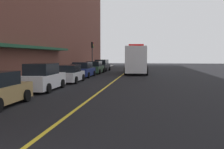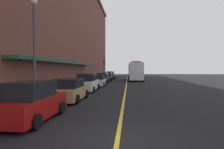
{
  "view_description": "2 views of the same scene",
  "coord_description": "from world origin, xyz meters",
  "px_view_note": "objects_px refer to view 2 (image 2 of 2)",
  "views": [
    {
      "loc": [
        3.17,
        -4.42,
        2.4
      ],
      "look_at": [
        0.22,
        17.94,
        0.84
      ],
      "focal_mm": 43.99,
      "sensor_mm": 36.0,
      "label": 1
    },
    {
      "loc": [
        0.37,
        -6.1,
        2.36
      ],
      "look_at": [
        -2.69,
        27.96,
        1.33
      ],
      "focal_mm": 30.3,
      "sensor_mm": 36.0,
      "label": 2
    }
  ],
  "objects_px": {
    "parked_car_2": "(87,83)",
    "parked_car_3": "(98,81)",
    "parked_car_5": "(107,77)",
    "parked_car_6": "(110,75)",
    "traffic_light_near": "(104,65)",
    "street_lamp_left": "(34,38)",
    "parking_meter_1": "(102,75)",
    "box_truck": "(135,72)",
    "parked_car_4": "(103,78)",
    "parking_meter_3": "(103,75)",
    "parking_meter_0": "(95,77)",
    "parked_car_1": "(70,90)",
    "parked_car_0": "(32,102)",
    "parking_meter_2": "(68,83)"
  },
  "relations": [
    {
      "from": "parked_car_6",
      "to": "parking_meter_3",
      "type": "xyz_separation_m",
      "value": [
        -1.45,
        -1.79,
        0.23
      ]
    },
    {
      "from": "box_truck",
      "to": "parking_meter_1",
      "type": "distance_m",
      "value": 7.28
    },
    {
      "from": "parking_meter_3",
      "to": "traffic_light_near",
      "type": "height_order",
      "value": "traffic_light_near"
    },
    {
      "from": "parked_car_5",
      "to": "parking_meter_1",
      "type": "bearing_deg",
      "value": 30.25
    },
    {
      "from": "traffic_light_near",
      "to": "parked_car_1",
      "type": "bearing_deg",
      "value": -87.5
    },
    {
      "from": "parked_car_2",
      "to": "parked_car_3",
      "type": "height_order",
      "value": "parked_car_2"
    },
    {
      "from": "parking_meter_3",
      "to": "street_lamp_left",
      "type": "bearing_deg",
      "value": -91.17
    },
    {
      "from": "parked_car_5",
      "to": "parking_meter_1",
      "type": "height_order",
      "value": "parked_car_5"
    },
    {
      "from": "parked_car_2",
      "to": "traffic_light_near",
      "type": "height_order",
      "value": "traffic_light_near"
    },
    {
      "from": "parked_car_3",
      "to": "parking_meter_1",
      "type": "relative_size",
      "value": 3.32
    },
    {
      "from": "parked_car_2",
      "to": "parking_meter_2",
      "type": "distance_m",
      "value": 2.87
    },
    {
      "from": "parking_meter_2",
      "to": "parked_car_5",
      "type": "bearing_deg",
      "value": 86.06
    },
    {
      "from": "parked_car_0",
      "to": "parking_meter_0",
      "type": "distance_m",
      "value": 23.36
    },
    {
      "from": "parked_car_2",
      "to": "parking_meter_0",
      "type": "height_order",
      "value": "parked_car_2"
    },
    {
      "from": "parked_car_4",
      "to": "parking_meter_3",
      "type": "relative_size",
      "value": 3.49
    },
    {
      "from": "parking_meter_2",
      "to": "street_lamp_left",
      "type": "bearing_deg",
      "value": -96.85
    },
    {
      "from": "parked_car_0",
      "to": "traffic_light_near",
      "type": "relative_size",
      "value": 0.98
    },
    {
      "from": "parked_car_6",
      "to": "parking_meter_0",
      "type": "bearing_deg",
      "value": 174.99
    },
    {
      "from": "parked_car_2",
      "to": "parking_meter_0",
      "type": "distance_m",
      "value": 11.85
    },
    {
      "from": "parking_meter_3",
      "to": "street_lamp_left",
      "type": "relative_size",
      "value": 0.19
    },
    {
      "from": "parked_car_5",
      "to": "parked_car_6",
      "type": "bearing_deg",
      "value": -0.16
    },
    {
      "from": "parked_car_4",
      "to": "parking_meter_3",
      "type": "distance_m",
      "value": 10.16
    },
    {
      "from": "parked_car_1",
      "to": "parking_meter_3",
      "type": "height_order",
      "value": "parked_car_1"
    },
    {
      "from": "parked_car_1",
      "to": "street_lamp_left",
      "type": "relative_size",
      "value": 0.64
    },
    {
      "from": "parking_meter_0",
      "to": "street_lamp_left",
      "type": "bearing_deg",
      "value": -91.78
    },
    {
      "from": "parking_meter_0",
      "to": "parking_meter_1",
      "type": "bearing_deg",
      "value": 90.0
    },
    {
      "from": "parked_car_4",
      "to": "box_truck",
      "type": "bearing_deg",
      "value": -38.85
    },
    {
      "from": "traffic_light_near",
      "to": "street_lamp_left",
      "type": "bearing_deg",
      "value": -91.24
    },
    {
      "from": "parked_car_5",
      "to": "parking_meter_0",
      "type": "distance_m",
      "value": 6.41
    },
    {
      "from": "parking_meter_1",
      "to": "parked_car_1",
      "type": "bearing_deg",
      "value": -87.13
    },
    {
      "from": "box_truck",
      "to": "traffic_light_near",
      "type": "distance_m",
      "value": 8.33
    },
    {
      "from": "traffic_light_near",
      "to": "parked_car_3",
      "type": "bearing_deg",
      "value": -85.23
    },
    {
      "from": "parked_car_3",
      "to": "parked_car_6",
      "type": "distance_m",
      "value": 17.88
    },
    {
      "from": "parked_car_2",
      "to": "parking_meter_2",
      "type": "bearing_deg",
      "value": 151.54
    },
    {
      "from": "parked_car_2",
      "to": "parking_meter_1",
      "type": "bearing_deg",
      "value": 2.84
    },
    {
      "from": "parked_car_5",
      "to": "box_truck",
      "type": "bearing_deg",
      "value": -83.29
    },
    {
      "from": "parked_car_5",
      "to": "parking_meter_3",
      "type": "relative_size",
      "value": 3.56
    },
    {
      "from": "parked_car_2",
      "to": "parked_car_6",
      "type": "relative_size",
      "value": 1.0
    },
    {
      "from": "parked_car_2",
      "to": "parked_car_5",
      "type": "xyz_separation_m",
      "value": [
        0.09,
        18.02,
        -0.09
      ]
    },
    {
      "from": "parked_car_6",
      "to": "parking_meter_3",
      "type": "bearing_deg",
      "value": 142.89
    },
    {
      "from": "parked_car_6",
      "to": "parking_meter_3",
      "type": "height_order",
      "value": "parked_car_6"
    },
    {
      "from": "parked_car_4",
      "to": "traffic_light_near",
      "type": "distance_m",
      "value": 11.53
    },
    {
      "from": "box_truck",
      "to": "parked_car_4",
      "type": "bearing_deg",
      "value": -41.02
    },
    {
      "from": "parking_meter_1",
      "to": "street_lamp_left",
      "type": "distance_m",
      "value": 28.2
    },
    {
      "from": "parked_car_5",
      "to": "traffic_light_near",
      "type": "bearing_deg",
      "value": 15.32
    },
    {
      "from": "parked_car_2",
      "to": "parked_car_3",
      "type": "distance_m",
      "value": 5.82
    },
    {
      "from": "parked_car_5",
      "to": "parking_meter_3",
      "type": "xyz_separation_m",
      "value": [
        -1.41,
        3.89,
        0.28
      ]
    },
    {
      "from": "box_truck",
      "to": "parking_meter_2",
      "type": "bearing_deg",
      "value": -19.47
    },
    {
      "from": "parked_car_1",
      "to": "parking_meter_1",
      "type": "distance_m",
      "value": 26.57
    },
    {
      "from": "parking_meter_1",
      "to": "parked_car_6",
      "type": "bearing_deg",
      "value": 65.77
    }
  ]
}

